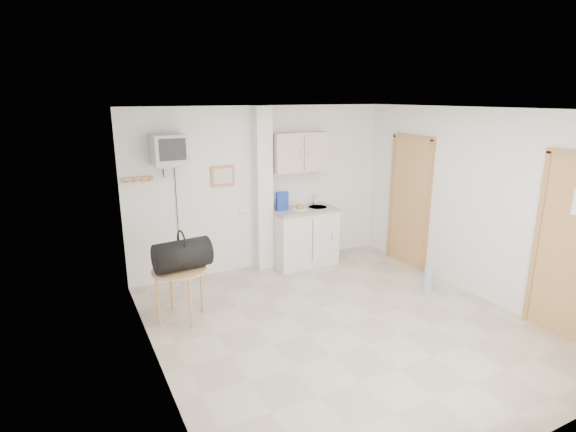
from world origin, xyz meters
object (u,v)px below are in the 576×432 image
round_table (179,275)px  water_bottle (429,278)px  duffel_bag (182,255)px  crt_television (169,151)px

round_table → water_bottle: (3.29, -0.74, -0.39)m
round_table → duffel_bag: 0.27m
crt_television → duffel_bag: size_ratio=3.17×
round_table → water_bottle: bearing=-12.7°
duffel_bag → water_bottle: (3.25, -0.72, -0.66)m
water_bottle → round_table: bearing=167.3°
duffel_bag → crt_television: bearing=75.4°
round_table → water_bottle: round_table is taller
round_table → crt_television: bearing=78.6°
crt_television → duffel_bag: (-0.15, -1.02, -1.11)m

